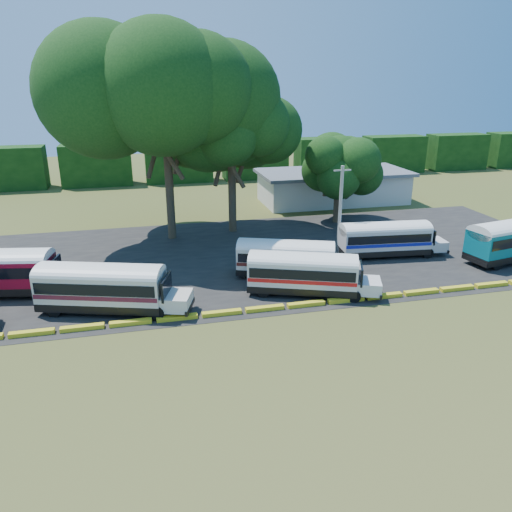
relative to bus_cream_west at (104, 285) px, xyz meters
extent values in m
plane|color=#394818|center=(9.08, -3.44, -1.93)|extent=(160.00, 160.00, 0.00)
cube|color=black|center=(10.08, 8.56, -1.92)|extent=(64.00, 24.00, 0.02)
cube|color=gold|center=(-4.42, -2.44, -1.78)|extent=(2.70, 0.45, 0.30)
cube|color=gold|center=(-1.42, -2.44, -1.78)|extent=(2.70, 0.45, 0.30)
cube|color=gold|center=(1.58, -2.44, -1.78)|extent=(2.70, 0.45, 0.30)
cube|color=gold|center=(4.58, -2.44, -1.78)|extent=(2.70, 0.45, 0.30)
cube|color=gold|center=(7.58, -2.44, -1.78)|extent=(2.70, 0.45, 0.30)
cube|color=gold|center=(10.58, -2.44, -1.78)|extent=(2.70, 0.45, 0.30)
cube|color=gold|center=(13.58, -2.44, -1.78)|extent=(2.70, 0.45, 0.30)
cube|color=gold|center=(16.58, -2.44, -1.78)|extent=(2.70, 0.45, 0.30)
cube|color=gold|center=(19.58, -2.44, -1.78)|extent=(2.70, 0.45, 0.30)
cube|color=gold|center=(22.58, -2.44, -1.78)|extent=(2.70, 0.45, 0.30)
cube|color=gold|center=(25.58, -2.44, -1.78)|extent=(2.70, 0.45, 0.30)
cube|color=gold|center=(28.58, -2.44, -1.78)|extent=(2.70, 0.45, 0.30)
cube|color=beige|center=(27.08, 26.56, -0.13)|extent=(18.00, 8.00, 3.60)
cube|color=#4E5055|center=(27.08, 26.56, 1.87)|extent=(19.00, 9.00, 0.40)
cube|color=black|center=(-14.92, 44.56, 1.07)|extent=(10.00, 4.00, 6.00)
cube|color=black|center=(-2.92, 44.56, 1.07)|extent=(10.00, 4.00, 6.00)
cube|color=black|center=(9.08, 44.56, 1.07)|extent=(10.00, 4.00, 6.00)
cube|color=black|center=(21.08, 44.56, 1.07)|extent=(10.00, 4.00, 6.00)
cube|color=black|center=(33.08, 44.56, 1.07)|extent=(10.00, 4.00, 6.00)
cube|color=black|center=(45.08, 44.56, 1.07)|extent=(10.00, 4.00, 6.00)
cube|color=black|center=(57.08, 44.56, 1.07)|extent=(10.00, 4.00, 6.00)
cylinder|color=black|center=(-4.31, 2.88, -1.40)|extent=(1.09, 0.49, 1.05)
cylinder|color=black|center=(-3.89, 5.10, -1.40)|extent=(1.09, 0.49, 1.05)
cube|color=maroon|center=(-2.96, 3.77, -0.93)|extent=(2.30, 2.64, 1.00)
cube|color=black|center=(-3.61, 3.90, 0.10)|extent=(0.61, 2.41, 1.45)
cube|color=black|center=(-2.08, 3.60, -1.35)|extent=(0.67, 2.57, 0.32)
cylinder|color=black|center=(3.27, -2.21, -1.41)|extent=(1.07, 0.59, 1.03)
cylinder|color=black|center=(3.94, -0.11, -1.41)|extent=(1.07, 0.59, 1.03)
cylinder|color=black|center=(-3.39, -0.06, -1.41)|extent=(1.07, 0.59, 1.03)
cylinder|color=black|center=(-2.72, 2.03, -1.41)|extent=(1.07, 0.59, 1.03)
cube|color=black|center=(-0.21, 0.07, -1.26)|extent=(8.82, 5.04, 0.57)
cube|color=silver|center=(-0.21, 0.07, -0.04)|extent=(8.82, 5.04, 1.88)
cube|color=black|center=(-0.21, 0.07, 0.19)|extent=(8.52, 4.99, 0.79)
cube|color=maroon|center=(-0.21, 0.07, -0.42)|extent=(8.75, 5.05, 0.31)
ellipsoid|color=silver|center=(-0.21, 0.07, 0.90)|extent=(8.82, 5.04, 1.16)
cube|color=silver|center=(4.68, -1.51, -0.95)|extent=(2.46, 2.72, 0.98)
cube|color=black|center=(4.07, -1.31, 0.06)|extent=(0.87, 2.30, 1.41)
cube|color=black|center=(5.52, -1.78, -1.36)|extent=(0.95, 2.46, 0.31)
cube|color=black|center=(-4.18, 1.35, -1.36)|extent=(0.95, 2.46, 0.31)
cylinder|color=black|center=(16.75, 0.90, -1.46)|extent=(0.96, 0.57, 0.93)
cylinder|color=black|center=(17.46, 2.76, -1.46)|extent=(0.96, 0.57, 0.93)
cylinder|color=black|center=(10.84, 3.14, -1.46)|extent=(0.96, 0.57, 0.93)
cylinder|color=black|center=(11.55, 5.00, -1.46)|extent=(0.96, 0.57, 0.93)
cube|color=black|center=(13.72, 3.12, -1.32)|extent=(7.95, 4.88, 0.51)
cube|color=silver|center=(13.72, 3.12, -0.22)|extent=(7.95, 4.88, 1.70)
cube|color=black|center=(13.72, 3.12, -0.02)|extent=(7.69, 4.83, 0.71)
cube|color=#4D1813|center=(13.72, 3.12, -0.56)|extent=(7.90, 4.89, 0.28)
ellipsoid|color=silver|center=(13.72, 3.12, 0.63)|extent=(7.95, 4.88, 1.05)
cube|color=silver|center=(18.06, 1.46, -1.04)|extent=(2.29, 2.51, 0.88)
cube|color=black|center=(17.52, 1.67, -0.14)|extent=(0.89, 2.05, 1.28)
cube|color=black|center=(18.80, 1.18, -1.42)|extent=(0.97, 2.19, 0.28)
cube|color=black|center=(10.20, 4.45, -1.42)|extent=(0.97, 2.19, 0.28)
cylinder|color=black|center=(17.10, -2.64, -1.45)|extent=(0.99, 0.59, 0.96)
cylinder|color=black|center=(17.83, -0.72, -1.45)|extent=(0.99, 0.59, 0.96)
cylinder|color=black|center=(11.00, -0.31, -1.45)|extent=(0.99, 0.59, 0.96)
cylinder|color=black|center=(11.74, 1.61, -1.45)|extent=(0.99, 0.59, 0.96)
cube|color=black|center=(13.97, -0.34, -1.30)|extent=(8.21, 5.05, 0.53)
cube|color=silver|center=(13.97, -0.34, -0.17)|extent=(8.21, 5.05, 1.76)
cube|color=black|center=(13.97, -0.34, 0.04)|extent=(7.93, 4.99, 0.74)
cube|color=red|center=(13.97, -0.34, -0.52)|extent=(8.15, 5.06, 0.29)
ellipsoid|color=silver|center=(13.97, -0.34, 0.71)|extent=(8.21, 5.05, 1.08)
cube|color=silver|center=(18.45, -2.06, -1.02)|extent=(2.37, 2.59, 0.91)
cube|color=black|center=(17.88, -1.84, -0.08)|extent=(0.92, 2.11, 1.32)
cube|color=black|center=(19.21, -2.35, -1.40)|extent=(1.00, 2.26, 0.29)
cube|color=black|center=(10.34, 1.05, -1.40)|extent=(1.00, 2.26, 0.29)
cylinder|color=black|center=(27.32, 4.44, -1.45)|extent=(0.98, 0.36, 0.96)
cylinder|color=black|center=(27.52, 6.48, -1.45)|extent=(0.98, 0.36, 0.96)
cylinder|color=black|center=(20.84, 5.08, -1.45)|extent=(0.98, 0.36, 0.96)
cylinder|color=black|center=(21.04, 7.12, -1.45)|extent=(0.98, 0.36, 0.96)
cube|color=black|center=(23.70, 5.83, -1.31)|extent=(8.05, 3.15, 0.53)
cube|color=beige|center=(23.70, 5.83, -0.17)|extent=(8.05, 3.15, 1.75)
cube|color=black|center=(23.70, 5.83, 0.04)|extent=(7.74, 3.17, 0.74)
cube|color=#0E1892|center=(23.70, 5.83, -0.52)|extent=(7.97, 3.18, 0.29)
ellipsoid|color=silver|center=(23.70, 5.83, 0.71)|extent=(8.05, 3.15, 1.08)
cube|color=beige|center=(28.47, 5.36, -1.02)|extent=(1.92, 2.26, 0.91)
cube|color=black|center=(27.87, 5.42, -0.08)|extent=(0.36, 2.21, 1.31)
cube|color=black|center=(29.28, 5.28, -1.40)|extent=(0.40, 2.35, 0.29)
cube|color=black|center=(19.84, 6.20, -1.40)|extent=(0.40, 2.35, 0.29)
cylinder|color=black|center=(31.31, 0.49, -1.37)|extent=(1.15, 0.51, 1.11)
cylinder|color=black|center=(30.88, 2.82, -1.37)|extent=(1.15, 0.51, 1.11)
cube|color=black|center=(29.84, 1.42, -1.32)|extent=(0.69, 2.71, 0.33)
cylinder|color=#36271B|center=(5.70, 15.73, 2.77)|extent=(0.80, 0.80, 9.39)
cylinder|color=#36271B|center=(6.92, 16.18, 6.79)|extent=(1.55, 3.27, 5.30)
cylinder|color=#36271B|center=(4.70, 16.57, 6.79)|extent=(2.47, 2.82, 5.30)
cylinder|color=#36271B|center=(5.47, 14.45, 6.79)|extent=(3.34, 1.01, 5.30)
ellipsoid|color=black|center=(5.70, 15.73, 11.65)|extent=(14.92, 14.92, 10.94)
cylinder|color=#36271B|center=(12.06, 16.75, 1.78)|extent=(0.80, 0.80, 7.41)
cylinder|color=#36271B|center=(13.29, 17.20, 4.95)|extent=(1.34, 2.68, 4.23)
cylinder|color=#36271B|center=(11.07, 17.59, 4.95)|extent=(2.07, 2.35, 4.23)
cylinder|color=#36271B|center=(11.84, 15.47, 4.95)|extent=(2.73, 0.90, 4.23)
ellipsoid|color=black|center=(12.06, 16.75, 8.89)|extent=(10.80, 10.80, 7.92)
cylinder|color=#36271B|center=(23.93, 17.42, 0.33)|extent=(0.80, 0.80, 4.52)
cylinder|color=#36271B|center=(25.15, 17.86, 2.27)|extent=(1.03, 1.84, 2.67)
cylinder|color=#36271B|center=(22.93, 18.26, 2.27)|extent=(1.49, 1.66, 2.67)
cylinder|color=#36271B|center=(23.70, 16.14, 2.27)|extent=(1.84, 0.74, 2.67)
ellipsoid|color=black|center=(23.93, 17.42, 4.87)|extent=(7.25, 7.25, 5.32)
cylinder|color=gray|center=(20.11, 7.67, 2.06)|extent=(0.30, 0.30, 7.98)
cube|color=gray|center=(20.11, 7.67, 5.65)|extent=(1.60, 0.12, 0.12)
camera|label=1|loc=(2.73, -32.55, 13.23)|focal=35.00mm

